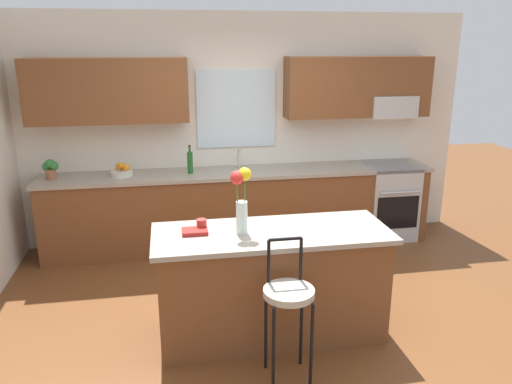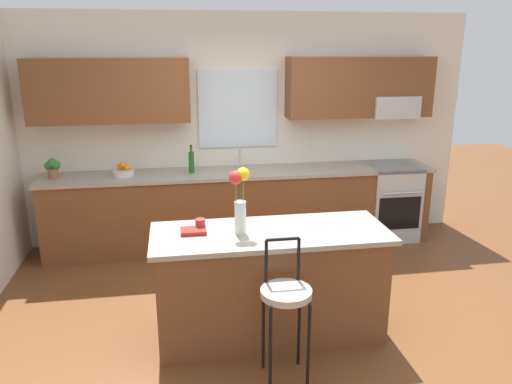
{
  "view_description": "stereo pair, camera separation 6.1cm",
  "coord_description": "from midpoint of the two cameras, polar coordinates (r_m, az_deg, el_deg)",
  "views": [
    {
      "loc": [
        -0.81,
        -3.88,
        2.34
      ],
      "look_at": [
        -0.02,
        0.55,
        1.0
      ],
      "focal_mm": 35.0,
      "sensor_mm": 36.0,
      "label": 1
    },
    {
      "loc": [
        -0.75,
        -3.89,
        2.34
      ],
      "look_at": [
        -0.02,
        0.55,
        1.0
      ],
      "focal_mm": 35.0,
      "sensor_mm": 36.0,
      "label": 2
    }
  ],
  "objects": [
    {
      "name": "potted_plant_small",
      "position": [
        5.88,
        -22.71,
        2.54
      ],
      "size": [
        0.18,
        0.12,
        0.22
      ],
      "color": "#9E5B3D",
      "rests_on": "counter_run"
    },
    {
      "name": "bottle_olive_oil",
      "position": [
        5.74,
        -7.85,
        3.43
      ],
      "size": [
        0.06,
        0.06,
        0.32
      ],
      "color": "#1E5923",
      "rests_on": "counter_run"
    },
    {
      "name": "cookbook",
      "position": [
        3.93,
        -7.46,
        -4.49
      ],
      "size": [
        0.2,
        0.15,
        0.03
      ],
      "primitive_type": "cube",
      "color": "maroon",
      "rests_on": "kitchen_island"
    },
    {
      "name": "counter_run",
      "position": [
        5.94,
        -2.06,
        -1.82
      ],
      "size": [
        4.56,
        0.64,
        0.92
      ],
      "color": "brown",
      "rests_on": "ground"
    },
    {
      "name": "sink_faucet",
      "position": [
        5.92,
        -2.31,
        4.09
      ],
      "size": [
        0.02,
        0.13,
        0.23
      ],
      "color": "#B7BABC",
      "rests_on": "counter_run"
    },
    {
      "name": "oven_range",
      "position": [
        6.44,
        14.53,
        -0.96
      ],
      "size": [
        0.6,
        0.64,
        0.92
      ],
      "color": "#B7BABC",
      "rests_on": "ground"
    },
    {
      "name": "kitchen_island",
      "position": [
        4.14,
        1.33,
        -10.39
      ],
      "size": [
        1.88,
        0.73,
        0.92
      ],
      "color": "brown",
      "rests_on": "ground"
    },
    {
      "name": "bar_stool_near",
      "position": [
        3.56,
        3.23,
        -12.06
      ],
      "size": [
        0.36,
        0.36,
        1.04
      ],
      "color": "black",
      "rests_on": "ground"
    },
    {
      "name": "mug_ceramic",
      "position": [
        3.99,
        -6.67,
        -3.73
      ],
      "size": [
        0.08,
        0.08,
        0.09
      ],
      "primitive_type": "cylinder",
      "color": "#A52D28",
      "rests_on": "kitchen_island"
    },
    {
      "name": "flower_vase",
      "position": [
        3.81,
        -2.16,
        -0.5
      ],
      "size": [
        0.16,
        0.11,
        0.53
      ],
      "color": "silver",
      "rests_on": "kitchen_island"
    },
    {
      "name": "back_wall_assembly",
      "position": [
        5.99,
        -2.21,
        8.59
      ],
      "size": [
        5.6,
        0.5,
        2.7
      ],
      "color": "silver",
      "rests_on": "ground"
    },
    {
      "name": "fruit_bowl_oranges",
      "position": [
        5.78,
        -15.38,
        2.26
      ],
      "size": [
        0.24,
        0.24,
        0.16
      ],
      "color": "silver",
      "rests_on": "counter_run"
    },
    {
      "name": "ground_plane",
      "position": [
        4.6,
        1.1,
        -13.98
      ],
      "size": [
        14.0,
        14.0,
        0.0
      ],
      "primitive_type": "plane",
      "color": "brown"
    }
  ]
}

